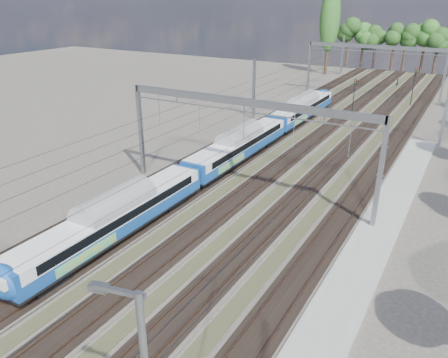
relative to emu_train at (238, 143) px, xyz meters
The scene contains 9 objects.
track_bed 9.17m from the emu_train, 59.61° to the left, with size 21.00×130.00×0.34m.
platform 24.02m from the emu_train, 46.41° to the right, with size 3.00×70.00×0.30m, color gray.
catenary 16.61m from the emu_train, 72.53° to the left, with size 25.65×130.00×9.00m.
tree_belt 61.71m from the emu_train, 81.46° to the left, with size 38.86×98.10×12.16m.
poplar 62.23m from the emu_train, 99.36° to the left, with size 4.40×4.40×19.04m.
emu_train is the anchor object (origin of this frame).
worker 54.01m from the emu_train, 82.51° to the left, with size 0.56×0.37×1.54m, color black.
signal_near 25.37m from the emu_train, 76.95° to the left, with size 0.39×0.36×5.76m.
signal_far 39.41m from the emu_train, 72.31° to the left, with size 0.39×0.36×6.09m.
Camera 1 is at (16.53, -1.80, 16.92)m, focal length 35.00 mm.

